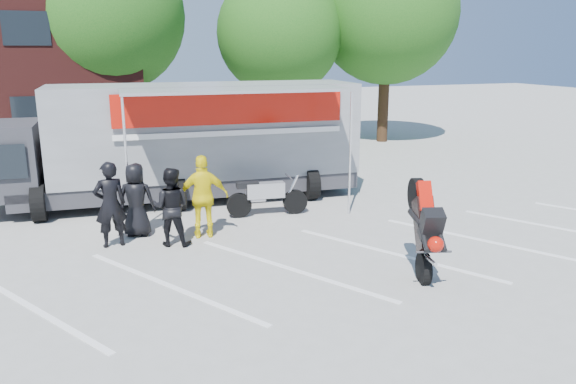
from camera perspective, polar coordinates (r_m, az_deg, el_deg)
ground at (r=10.44m, az=1.12°, el=-9.88°), size 100.00×100.00×0.00m
parking_bay_lines at (r=11.30m, az=-0.76°, el=-7.91°), size 18.09×13.33×0.01m
tree_left at (r=24.93m, az=-17.74°, el=16.64°), size 6.12×6.12×8.64m
tree_mid at (r=25.33m, az=-0.87°, el=15.83°), size 5.44×5.44×7.68m
tree_right at (r=27.03m, az=10.03°, el=17.51°), size 6.46×6.46×9.12m
transporter_truck at (r=16.69m, az=-9.74°, el=-0.74°), size 10.74×5.64×3.33m
parked_motorcycle at (r=14.89m, az=-2.09°, el=-2.39°), size 2.27×0.99×1.15m
stunt_bike_rider at (r=11.62m, az=12.63°, el=-7.65°), size 1.31×1.93×2.07m
spectator_leather_a at (r=13.54m, az=-15.17°, el=-0.78°), size 0.99×0.81×1.74m
spectator_leather_b at (r=12.94m, az=-17.62°, el=-1.22°), size 0.76×0.56×1.93m
spectator_leather_c at (r=12.71m, az=-11.79°, el=-1.48°), size 1.05×0.96×1.77m
spectator_hivis at (r=13.09m, az=-8.58°, el=-0.48°), size 1.20×0.63×1.94m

